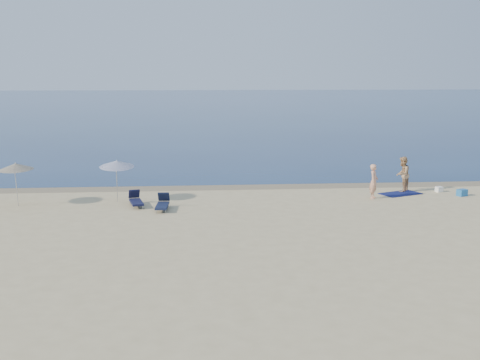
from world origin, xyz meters
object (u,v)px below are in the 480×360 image
object	(u,v)px
person_left	(374,181)
umbrella_near	(117,164)
person_right	(403,174)
blue_cooler	(462,193)

from	to	relation	value
person_left	umbrella_near	distance (m)	12.28
person_right	umbrella_near	distance (m)	14.27
umbrella_near	person_left	bearing A→B (deg)	-4.32
person_right	umbrella_near	world-z (taller)	umbrella_near
person_left	person_right	xyz separation A→B (m)	(1.94, 1.48, 0.07)
person_left	person_right	bearing A→B (deg)	-24.97
blue_cooler	umbrella_near	distance (m)	16.85
person_right	umbrella_near	xyz separation A→B (m)	(-14.18, -1.29, 0.91)
person_left	blue_cooler	distance (m)	4.59
blue_cooler	umbrella_near	bearing A→B (deg)	155.13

